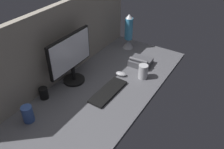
# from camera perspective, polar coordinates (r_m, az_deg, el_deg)

# --- Properties ---
(ground_plane) EXTENTS (1.80, 0.80, 0.03)m
(ground_plane) POSITION_cam_1_polar(r_m,az_deg,el_deg) (1.91, -2.78, -3.63)
(ground_plane) COLOR #515156
(cubicle_wall_back) EXTENTS (1.80, 0.05, 0.62)m
(cubicle_wall_back) POSITION_cam_1_polar(r_m,az_deg,el_deg) (1.95, -12.26, 7.69)
(cubicle_wall_back) COLOR gray
(cubicle_wall_back) RESTS_ON ground_plane
(monitor) EXTENTS (0.46, 0.18, 0.42)m
(monitor) POSITION_cam_1_polar(r_m,az_deg,el_deg) (1.88, -10.00, 4.30)
(monitor) COLOR black
(monitor) RESTS_ON ground_plane
(keyboard) EXTENTS (0.37, 0.14, 0.02)m
(keyboard) POSITION_cam_1_polar(r_m,az_deg,el_deg) (1.85, -0.92, -4.19)
(keyboard) COLOR black
(keyboard) RESTS_ON ground_plane
(mouse) EXTENTS (0.07, 0.10, 0.03)m
(mouse) POSITION_cam_1_polar(r_m,az_deg,el_deg) (2.03, 2.19, 0.15)
(mouse) COLOR #99999E
(mouse) RESTS_ON ground_plane
(mug_ceramic_blue) EXTENTS (0.07, 0.07, 0.12)m
(mug_ceramic_blue) POSITION_cam_1_polar(r_m,az_deg,el_deg) (1.69, -19.84, -9.03)
(mug_ceramic_blue) COLOR #38569E
(mug_ceramic_blue) RESTS_ON ground_plane
(mug_steel) EXTENTS (0.08, 0.08, 0.13)m
(mug_steel) POSITION_cam_1_polar(r_m,az_deg,el_deg) (2.00, 7.58, 0.71)
(mug_steel) COLOR #B2B2B7
(mug_steel) RESTS_ON ground_plane
(mug_black_travel) EXTENTS (0.07, 0.07, 0.09)m
(mug_black_travel) POSITION_cam_1_polar(r_m,az_deg,el_deg) (1.85, -16.30, -4.40)
(mug_black_travel) COLOR black
(mug_black_travel) RESTS_ON ground_plane
(lava_lamp) EXTENTS (0.11, 0.11, 0.36)m
(lava_lamp) POSITION_cam_1_polar(r_m,az_deg,el_deg) (2.41, 4.04, 9.77)
(lava_lamp) COLOR #A5A5AD
(lava_lamp) RESTS_ON ground_plane
(desk_phone) EXTENTS (0.18, 0.20, 0.09)m
(desk_phone) POSITION_cam_1_polar(r_m,az_deg,el_deg) (2.18, 6.95, 3.07)
(desk_phone) COLOR #4C4C51
(desk_phone) RESTS_ON ground_plane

